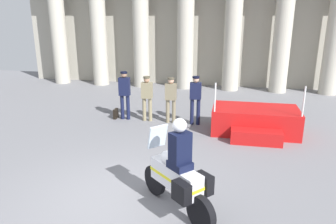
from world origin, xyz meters
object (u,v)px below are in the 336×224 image
reviewing_stand (255,121)px  officer_in_row_2 (171,96)px  motorcycle_with_rider (178,174)px  briefcase_on_ground (116,114)px  officer_in_row_3 (195,96)px  officer_in_row_1 (147,95)px  officer_in_row_0 (125,91)px

reviewing_stand → officer_in_row_2: (-2.83, 0.48, 0.57)m
motorcycle_with_rider → briefcase_on_ground: size_ratio=5.28×
officer_in_row_3 → motorcycle_with_rider: bearing=91.9°
officer_in_row_1 → officer_in_row_0: bearing=-3.3°
officer_in_row_0 → briefcase_on_ground: 0.94m
officer_in_row_2 → officer_in_row_3: 0.86m
motorcycle_with_rider → officer_in_row_0: bearing=-19.3°
officer_in_row_2 → motorcycle_with_rider: 5.36m
officer_in_row_2 → briefcase_on_ground: size_ratio=4.50×
officer_in_row_3 → briefcase_on_ground: bearing=-3.1°
officer_in_row_3 → briefcase_on_ground: 3.05m
reviewing_stand → officer_in_row_1: 3.78m
officer_in_row_1 → motorcycle_with_rider: bearing=109.6°
reviewing_stand → briefcase_on_ground: bearing=173.3°
reviewing_stand → motorcycle_with_rider: (-1.69, -4.75, 0.40)m
officer_in_row_0 → officer_in_row_1: officer_in_row_0 is taller
reviewing_stand → officer_in_row_3: bearing=166.3°
officer_in_row_0 → briefcase_on_ground: bearing=-2.5°
officer_in_row_2 → officer_in_row_3: officer_in_row_3 is taller
reviewing_stand → officer_in_row_0: 4.62m
officer_in_row_0 → officer_in_row_2: size_ratio=1.08×
reviewing_stand → officer_in_row_2: reviewing_stand is taller
officer_in_row_3 → officer_in_row_1: bearing=-3.2°
officer_in_row_1 → briefcase_on_ground: officer_in_row_1 is taller
reviewing_stand → officer_in_row_0: (-4.54, 0.57, 0.64)m
officer_in_row_2 → officer_in_row_0: bearing=-4.1°
reviewing_stand → officer_in_row_2: 2.93m
officer_in_row_0 → officer_in_row_2: (1.70, -0.09, -0.08)m
officer_in_row_2 → reviewing_stand: bearing=169.1°
officer_in_row_3 → officer_in_row_0: bearing=-3.2°
reviewing_stand → officer_in_row_3: size_ratio=1.59×
reviewing_stand → officer_in_row_3: 2.13m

